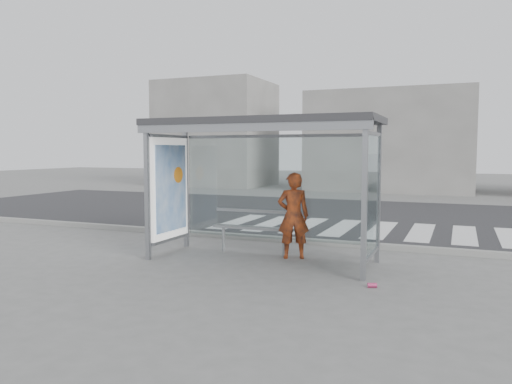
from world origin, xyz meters
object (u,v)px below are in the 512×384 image
(person, at_px, (293,216))
(bench, at_px, (253,228))
(bus_shelter, at_px, (244,154))
(soda_can, at_px, (372,285))

(person, distance_m, bench, 0.93)
(person, bearing_deg, bench, -31.02)
(bus_shelter, bearing_deg, bench, 93.45)
(bench, xyz_separation_m, soda_can, (2.60, -1.63, -0.48))
(soda_can, bearing_deg, bench, 147.87)
(bus_shelter, relative_size, person, 2.60)
(bench, distance_m, soda_can, 3.11)
(person, relative_size, bench, 0.97)
(person, relative_size, soda_can, 12.00)
(bus_shelter, relative_size, bench, 2.53)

